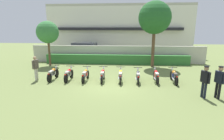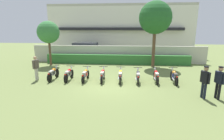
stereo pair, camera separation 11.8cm
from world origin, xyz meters
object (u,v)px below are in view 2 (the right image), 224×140
Objects in this scene: motorcycle_in_row_2 at (85,75)px; officer_0 at (205,79)px; parked_car at (87,51)px; motorcycle_in_row_1 at (69,74)px; inspector_person at (36,66)px; tree_near_inspector at (48,32)px; motorcycle_in_row_0 at (53,73)px; motorcycle_in_row_4 at (120,75)px; tree_far_side at (155,18)px; motorcycle_in_row_7 at (174,76)px; motorcycle_in_row_3 at (103,75)px; motorcycle_in_row_5 at (138,76)px; officer_1 at (219,80)px; motorcycle_in_row_6 at (156,76)px.

officer_0 reaches higher than motorcycle_in_row_2.
motorcycle_in_row_2 is at bearing -70.08° from parked_car.
inspector_person reaches higher than motorcycle_in_row_1.
officer_0 is at bearing -32.60° from tree_near_inspector.
motorcycle_in_row_4 is (4.82, -0.11, -0.00)m from motorcycle_in_row_0.
motorcycle_in_row_7 is (0.74, -5.07, -4.04)m from tree_far_side.
motorcycle_in_row_1 is at bearing -54.61° from tree_near_inspector.
inspector_person is at bearing -26.76° from officer_0.
tree_far_side reaches higher than inspector_person.
motorcycle_in_row_1 and motorcycle_in_row_7 have the same top height.
motorcycle_in_row_3 is 1.04× the size of motorcycle_in_row_5.
officer_1 is (6.43, -2.59, 0.59)m from motorcycle_in_row_3.
tree_far_side is at bearing -56.18° from motorcycle_in_row_0.
motorcycle_in_row_5 is at bearing -90.74° from motorcycle_in_row_0.
motorcycle_in_row_2 is at bearing 88.31° from motorcycle_in_row_4.
motorcycle_in_row_1 reaches higher than motorcycle_in_row_2.
parked_car is at bearing 41.84° from motorcycle_in_row_7.
parked_car is 15.29m from officer_1.
inspector_person is 0.99× the size of officer_0.
officer_1 is (2.31, -7.74, -3.46)m from tree_far_side.
motorcycle_in_row_2 is 1.00× the size of motorcycle_in_row_4.
motorcycle_in_row_6 is (6.92, -9.15, -0.49)m from parked_car.
tree_near_inspector is at bearing 54.75° from motorcycle_in_row_4.
tree_near_inspector is at bearing -178.30° from tree_far_side.
motorcycle_in_row_0 is 1.17m from motorcycle_in_row_1.
tree_far_side is at bearing -45.31° from motorcycle_in_row_2.
motorcycle_in_row_0 is (-0.33, -9.18, -0.48)m from parked_car.
officer_0 is at bearing -12.17° from officer_1.
motorcycle_in_row_6 is 3.89m from officer_1.
tree_far_side reaches higher than motorcycle_in_row_4.
motorcycle_in_row_0 is at bearing 89.10° from motorcycle_in_row_2.
officer_1 is (5.20, -2.53, 0.58)m from motorcycle_in_row_4.
motorcycle_in_row_0 is 0.99× the size of motorcycle_in_row_7.
motorcycle_in_row_0 is at bearing 87.87° from motorcycle_in_row_3.
motorcycle_in_row_4 is 1.10× the size of officer_0.
tree_near_inspector is at bearing 103.08° from inspector_person.
tree_far_side is 10.87m from inspector_person.
motorcycle_in_row_1 is 2.37m from inspector_person.
motorcycle_in_row_5 is (1.19, -0.01, -0.01)m from motorcycle_in_row_4.
parked_car is 2.47× the size of motorcycle_in_row_0.
tree_near_inspector reaches higher than officer_0.
motorcycle_in_row_1 is at bearing 91.07° from motorcycle_in_row_2.
tree_far_side reaches higher than tree_near_inspector.
parked_car is at bearing 13.13° from motorcycle_in_row_2.
officer_1 is at bearing -12.34° from inspector_person.
motorcycle_in_row_4 is 5.98m from inspector_person.
motorcycle_in_row_7 is at bearing -88.56° from motorcycle_in_row_4.
tree_near_inspector is at bearing 66.31° from motorcycle_in_row_7.
motorcycle_in_row_1 is at bearing 91.02° from motorcycle_in_row_7.
inspector_person is 10.72m from officer_0.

